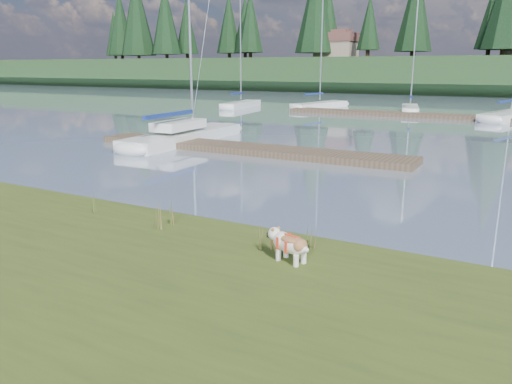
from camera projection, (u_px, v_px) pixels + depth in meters
The scene contains 22 objects.
ground at pixel (422, 117), 39.38m from camera, with size 200.00×200.00×0.00m, color #7F90A8.
bank at pixel (9, 283), 8.82m from camera, with size 60.00×9.00×0.35m, color #3B4A19.
ridge at pixel (481, 76), 75.22m from camera, with size 200.00×20.00×5.00m, color #1D3419.
bulldog at pixel (290, 243), 9.26m from camera, with size 0.97×0.55×0.57m.
sailboat_main at pixel (192, 132), 27.01m from camera, with size 2.43×10.03×14.19m.
dock_near at pixel (243, 148), 23.43m from camera, with size 16.00×2.00×0.30m, color #4C3D2C.
dock_far at pixel (448, 116), 38.40m from camera, with size 26.00×2.20×0.30m, color #4C3D2C.
sailboat_bg_0 at pixel (244, 104), 49.05m from camera, with size 2.40×7.68×11.00m.
sailboat_bg_1 at pixel (324, 104), 48.22m from camera, with size 3.51×8.29×12.12m.
sailboat_bg_2 at pixel (410, 108), 43.88m from camera, with size 2.79×6.80×10.18m.
weed_0 at pixel (157, 217), 11.13m from camera, with size 0.17×0.14×0.66m.
weed_1 at pixel (170, 215), 11.48m from camera, with size 0.17×0.14×0.56m.
weed_2 at pixel (274, 237), 9.91m from camera, with size 0.17×0.14×0.60m.
weed_3 at pixel (93, 203), 12.37m from camera, with size 0.17×0.14×0.58m.
weed_4 at pixel (260, 238), 9.93m from camera, with size 0.17×0.14×0.52m.
weed_5 at pixel (312, 236), 9.99m from camera, with size 0.17×0.14×0.58m.
mud_lip at pixel (167, 223), 12.58m from camera, with size 60.00×0.50×0.14m, color #33281C.
conifer_0 at pixel (165, 18), 93.54m from camera, with size 5.72×5.72×14.15m.
conifer_1 at pixel (245, 24), 90.20m from camera, with size 4.40×4.40×11.30m.
conifer_2 at pixel (316, 5), 80.05m from camera, with size 6.60×6.60×16.05m.
conifer_3 at pixel (416, 14), 76.82m from camera, with size 4.84×4.84×12.25m.
house_0 at pixel (337, 45), 81.86m from camera, with size 6.30×5.30×4.65m.
Camera 1 is at (7.79, -11.01, 3.90)m, focal length 35.00 mm.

